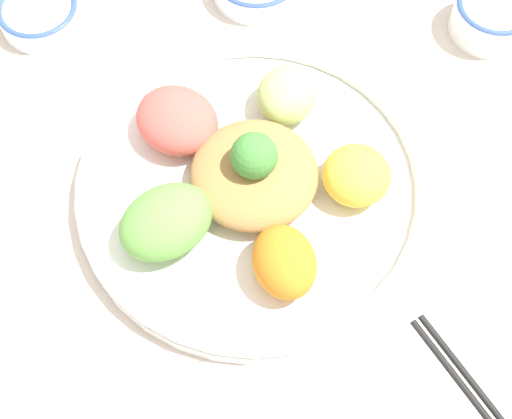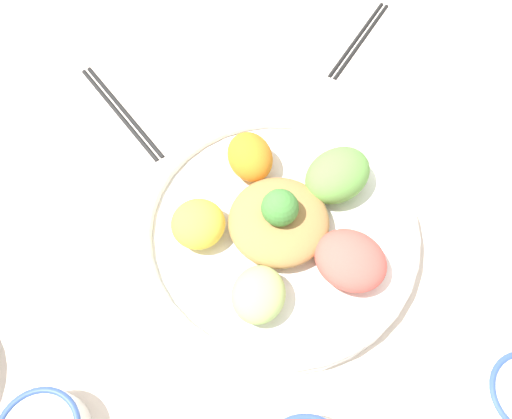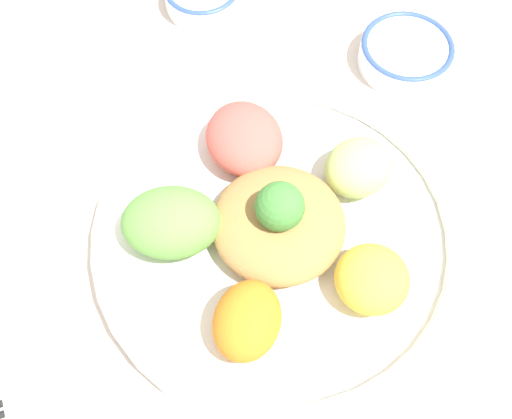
{
  "view_description": "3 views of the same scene",
  "coord_description": "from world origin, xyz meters",
  "px_view_note": "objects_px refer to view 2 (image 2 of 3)",
  "views": [
    {
      "loc": [
        0.3,
        -0.19,
        0.69
      ],
      "look_at": [
        0.03,
        -0.01,
        0.05
      ],
      "focal_mm": 50.0,
      "sensor_mm": 36.0,
      "label": 1
    },
    {
      "loc": [
        -0.23,
        0.22,
        0.63
      ],
      "look_at": [
        0.02,
        0.02,
        0.04
      ],
      "focal_mm": 35.0,
      "sensor_mm": 36.0,
      "label": 2
    },
    {
      "loc": [
        0.25,
        -0.01,
        0.58
      ],
      "look_at": [
        -0.02,
        -0.01,
        0.06
      ],
      "focal_mm": 42.0,
      "sensor_mm": 36.0,
      "label": 3
    }
  ],
  "objects_px": {
    "chopsticks_pair_near": "(121,111)",
    "chopsticks_pair_far": "(360,39)",
    "serving_spoon_main": "(455,104)",
    "salad_platter": "(281,226)"
  },
  "relations": [
    {
      "from": "chopsticks_pair_far",
      "to": "serving_spoon_main",
      "type": "bearing_deg",
      "value": -105.18
    },
    {
      "from": "serving_spoon_main",
      "to": "chopsticks_pair_near",
      "type": "bearing_deg",
      "value": 89.75
    },
    {
      "from": "chopsticks_pair_near",
      "to": "serving_spoon_main",
      "type": "relative_size",
      "value": 2.05
    },
    {
      "from": "salad_platter",
      "to": "chopsticks_pair_near",
      "type": "height_order",
      "value": "salad_platter"
    },
    {
      "from": "chopsticks_pair_near",
      "to": "serving_spoon_main",
      "type": "xyz_separation_m",
      "value": [
        -0.32,
        -0.43,
        -0.0
      ]
    },
    {
      "from": "chopsticks_pair_near",
      "to": "chopsticks_pair_far",
      "type": "height_order",
      "value": "same"
    },
    {
      "from": "chopsticks_pair_near",
      "to": "salad_platter",
      "type": "bearing_deg",
      "value": 11.02
    },
    {
      "from": "chopsticks_pair_near",
      "to": "chopsticks_pair_far",
      "type": "bearing_deg",
      "value": 74.35
    },
    {
      "from": "salad_platter",
      "to": "serving_spoon_main",
      "type": "relative_size",
      "value": 3.38
    },
    {
      "from": "chopsticks_pair_far",
      "to": "serving_spoon_main",
      "type": "distance_m",
      "value": 0.2
    }
  ]
}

